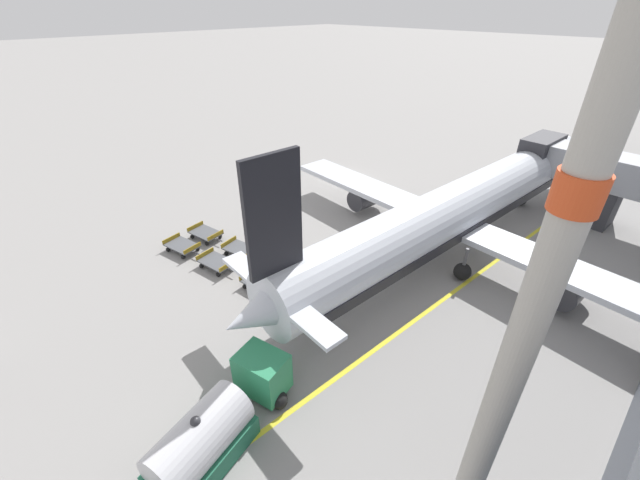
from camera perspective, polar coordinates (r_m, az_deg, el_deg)
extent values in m
plane|color=gray|center=(45.81, 4.00, 8.98)|extent=(500.00, 500.00, 0.00)
cube|color=#A8AAB2|center=(42.21, 37.43, 7.73)|extent=(13.36, 3.89, 2.76)
cube|color=#2D2D33|center=(43.70, 29.31, 10.88)|extent=(2.62, 5.07, 3.31)
cube|color=#38383D|center=(43.25, 36.09, 3.94)|extent=(1.73, 3.05, 3.58)
cylinder|color=silver|center=(32.98, 19.96, 4.71)|extent=(6.47, 37.13, 4.16)
sphere|color=silver|center=(49.12, 31.46, 10.56)|extent=(3.95, 3.95, 3.95)
cone|color=silver|center=(21.09, -7.64, -9.79)|extent=(4.25, 5.22, 3.95)
cube|color=black|center=(18.50, -6.75, 3.36)|extent=(0.48, 3.13, 6.16)
cube|color=silver|center=(20.95, -6.27, -7.76)|extent=(9.41, 1.89, 0.24)
cube|color=silver|center=(32.22, 18.29, 2.51)|extent=(33.53, 5.35, 0.44)
cylinder|color=#333338|center=(30.46, 32.63, -5.74)|extent=(2.21, 3.51, 2.00)
cylinder|color=#333338|center=(37.76, 6.83, 6.27)|extent=(2.21, 3.51, 2.00)
cube|color=black|center=(33.29, 19.73, 3.60)|extent=(6.32, 33.45, 0.75)
cylinder|color=#56565B|center=(43.46, 27.42, 6.46)|extent=(0.24, 0.24, 1.97)
sphere|color=black|center=(43.83, 27.11, 5.30)|extent=(1.27, 1.27, 1.27)
cylinder|color=#56565B|center=(29.86, 20.34, -2.78)|extent=(0.24, 0.24, 1.97)
sphere|color=black|center=(30.40, 20.00, -4.32)|extent=(1.27, 1.27, 1.27)
cylinder|color=#56565B|center=(32.48, 11.51, 1.59)|extent=(0.24, 0.24, 1.97)
sphere|color=black|center=(32.97, 11.33, 0.11)|extent=(1.27, 1.27, 1.27)
cube|color=#2D8C5B|center=(20.96, -8.39, -18.51)|extent=(2.81, 2.36, 2.20)
cube|color=#236B4C|center=(20.17, -16.53, -27.54)|extent=(3.49, 5.11, 1.09)
cylinder|color=silver|center=(19.25, -17.07, -25.82)|extent=(3.28, 4.85, 2.28)
sphere|color=#333338|center=(18.33, -17.66, -23.85)|extent=(0.44, 0.44, 0.44)
sphere|color=black|center=(21.18, -5.98, -22.14)|extent=(0.90, 0.90, 0.90)
sphere|color=black|center=(22.19, -11.06, -19.34)|extent=(0.90, 0.90, 0.90)
sphere|color=black|center=(20.48, -22.13, -28.25)|extent=(0.90, 0.90, 0.90)
cube|color=#515459|center=(33.60, -19.43, -0.73)|extent=(2.96, 2.18, 0.10)
cube|color=olive|center=(32.56, -18.08, -1.11)|extent=(0.41, 1.68, 0.32)
cube|color=olive|center=(34.46, -20.83, 0.23)|extent=(0.41, 1.68, 0.32)
cube|color=#333338|center=(32.46, -17.55, -1.82)|extent=(0.70, 0.19, 0.06)
sphere|color=black|center=(32.78, -19.27, -2.32)|extent=(0.36, 0.36, 0.36)
sphere|color=black|center=(33.47, -17.38, -1.21)|extent=(0.36, 0.36, 0.36)
sphere|color=black|center=(34.15, -21.22, -1.30)|extent=(0.36, 0.36, 0.36)
sphere|color=black|center=(34.81, -19.37, -0.26)|extent=(0.36, 0.36, 0.36)
cube|color=#515459|center=(30.78, -14.82, -3.04)|extent=(2.93, 2.12, 0.10)
cube|color=olive|center=(29.80, -13.24, -3.57)|extent=(0.36, 1.69, 0.32)
cube|color=olive|center=(31.56, -16.42, -1.92)|extent=(0.36, 1.69, 0.32)
cube|color=#333338|center=(29.73, -12.65, -4.35)|extent=(0.70, 0.18, 0.06)
sphere|color=black|center=(30.01, -14.58, -4.86)|extent=(0.36, 0.36, 0.36)
sphere|color=black|center=(30.73, -12.58, -3.61)|extent=(0.36, 0.36, 0.36)
sphere|color=black|center=(31.28, -16.84, -3.60)|extent=(0.36, 0.36, 0.36)
sphere|color=black|center=(31.97, -14.87, -2.43)|extent=(0.36, 0.36, 0.36)
cube|color=#515459|center=(27.97, -8.55, -6.13)|extent=(2.88, 2.02, 0.10)
cube|color=olive|center=(27.08, -6.65, -6.84)|extent=(0.30, 1.69, 0.32)
cube|color=olive|center=(28.65, -10.41, -4.78)|extent=(0.30, 1.69, 0.32)
cube|color=#333338|center=(27.06, -6.00, -7.72)|extent=(0.70, 0.15, 0.06)
sphere|color=black|center=(27.27, -8.18, -8.22)|extent=(0.36, 0.36, 0.36)
sphere|color=black|center=(28.03, -6.08, -6.78)|extent=(0.36, 0.36, 0.36)
sphere|color=black|center=(28.41, -10.86, -6.66)|extent=(0.36, 0.36, 0.36)
sphere|color=black|center=(29.14, -8.77, -5.32)|extent=(0.36, 0.36, 0.36)
cube|color=#515459|center=(34.81, -16.32, 1.03)|extent=(2.94, 2.13, 0.10)
cube|color=olive|center=(33.79, -14.96, 0.69)|extent=(0.37, 1.68, 0.32)
cube|color=olive|center=(35.65, -17.70, 1.93)|extent=(0.37, 1.68, 0.32)
cube|color=#333338|center=(33.69, -14.45, 0.01)|extent=(0.70, 0.18, 0.06)
sphere|color=black|center=(33.97, -16.13, -0.48)|extent=(0.36, 0.36, 0.36)
sphere|color=black|center=(34.71, -14.34, 0.54)|extent=(0.36, 0.36, 0.36)
sphere|color=black|center=(35.31, -18.09, 0.47)|extent=(0.36, 0.36, 0.36)
sphere|color=black|center=(36.03, -16.32, 1.43)|extent=(0.36, 0.36, 0.36)
cube|color=#515459|center=(31.89, -11.44, -1.25)|extent=(2.99, 2.24, 0.10)
cube|color=olive|center=(30.99, -9.72, -1.64)|extent=(0.45, 1.67, 0.32)
cube|color=olive|center=(32.60, -13.15, -0.26)|extent=(0.45, 1.67, 0.32)
cube|color=#333338|center=(30.94, -9.13, -2.37)|extent=(0.70, 0.21, 0.06)
sphere|color=black|center=(31.10, -11.01, -2.93)|extent=(0.36, 0.36, 0.36)
sphere|color=black|center=(31.95, -9.27, -1.72)|extent=(0.36, 0.36, 0.36)
sphere|color=black|center=(32.27, -13.46, -1.88)|extent=(0.36, 0.36, 0.36)
sphere|color=black|center=(33.09, -11.72, -0.74)|extent=(0.36, 0.36, 0.36)
cube|color=#515459|center=(29.25, -5.47, -4.00)|extent=(2.94, 2.14, 0.10)
cube|color=olive|center=(28.43, -3.48, -4.55)|extent=(0.37, 1.68, 0.32)
cube|color=olive|center=(29.87, -7.40, -2.81)|extent=(0.37, 1.68, 0.32)
cube|color=#333338|center=(28.43, -2.85, -5.36)|extent=(0.70, 0.18, 0.06)
sphere|color=black|center=(28.53, -4.93, -5.93)|extent=(0.36, 0.36, 0.36)
sphere|color=black|center=(29.41, -3.12, -4.55)|extent=(0.36, 0.36, 0.36)
sphere|color=black|center=(29.57, -7.73, -4.61)|extent=(0.36, 0.36, 0.36)
sphere|color=black|center=(30.42, -5.91, -3.33)|extent=(0.36, 0.36, 0.36)
cylinder|color=#ADA89E|center=(10.33, 23.00, -24.95)|extent=(0.61, 0.61, 18.45)
cylinder|color=#D8471E|center=(6.68, 33.43, 5.85)|extent=(0.70, 0.70, 0.60)
cube|color=yellow|center=(26.79, 14.70, -10.45)|extent=(2.71, 38.23, 0.01)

